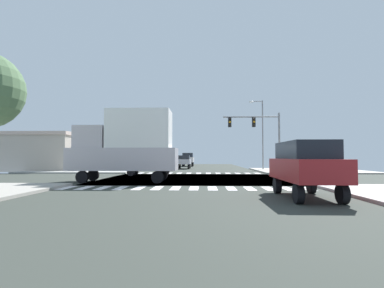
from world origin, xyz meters
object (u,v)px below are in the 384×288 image
at_px(traffic_signal_mast, 257,129).
at_px(sedan_nearside_1, 164,161).
at_px(suv_crossing_1, 305,164).
at_px(pickup_middle_1, 188,159).
at_px(box_truck_trailing_1, 127,144).
at_px(bank_building, 37,152).
at_px(sedan_queued_3, 184,161).
at_px(sedan_leading_4, 149,163).
at_px(street_lamp, 261,129).

height_order(traffic_signal_mast, sedan_nearside_1, traffic_signal_mast).
xyz_separation_m(suv_crossing_1, pickup_middle_1, (-7.00, 39.84, -0.10)).
xyz_separation_m(sedan_nearside_1, box_truck_trailing_1, (0.60, -22.70, 1.45)).
height_order(bank_building, sedan_nearside_1, bank_building).
relative_size(suv_crossing_1, pickup_middle_1, 0.90).
xyz_separation_m(sedan_nearside_1, pickup_middle_1, (3.00, 9.73, 0.17)).
distance_m(suv_crossing_1, sedan_queued_3, 30.24).
xyz_separation_m(suv_crossing_1, box_truck_trailing_1, (-9.40, 7.41, 1.17)).
bearing_deg(bank_building, box_truck_trailing_1, -46.04).
relative_size(sedan_nearside_1, suv_crossing_1, 0.93).
bearing_deg(suv_crossing_1, bank_building, 136.69).
height_order(traffic_signal_mast, sedan_leading_4, traffic_signal_mast).
height_order(bank_building, sedan_leading_4, bank_building).
relative_size(sedan_nearside_1, box_truck_trailing_1, 0.60).
xyz_separation_m(street_lamp, suv_crossing_1, (-2.97, -25.10, -3.81)).
distance_m(street_lamp, pickup_middle_1, 18.22).
xyz_separation_m(street_lamp, box_truck_trailing_1, (-12.37, -17.69, -2.64)).
bearing_deg(box_truck_trailing_1, traffic_signal_mast, -44.62).
distance_m(street_lamp, bank_building, 27.97).
distance_m(bank_building, box_truck_trailing_1, 22.17).
relative_size(traffic_signal_mast, sedan_leading_4, 1.45).
bearing_deg(sedan_queued_3, traffic_signal_mast, 126.42).
bearing_deg(sedan_queued_3, street_lamp, 156.61).
distance_m(sedan_nearside_1, suv_crossing_1, 31.73).
xyz_separation_m(bank_building, pickup_middle_1, (17.79, 16.48, -1.00)).
height_order(sedan_nearside_1, suv_crossing_1, suv_crossing_1).
relative_size(suv_crossing_1, box_truck_trailing_1, 0.64).
bearing_deg(pickup_middle_1, sedan_queued_3, 90.00).
height_order(sedan_nearside_1, sedan_queued_3, same).
height_order(bank_building, suv_crossing_1, bank_building).
distance_m(traffic_signal_mast, pickup_middle_1, 23.38).
distance_m(sedan_leading_4, box_truck_trailing_1, 7.15).
xyz_separation_m(traffic_signal_mast, box_truck_trailing_1, (-10.66, -10.81, -2.00)).
relative_size(traffic_signal_mast, sedan_queued_3, 1.45).
bearing_deg(street_lamp, suv_crossing_1, -96.75).
distance_m(suv_crossing_1, pickup_middle_1, 40.45).
bearing_deg(bank_building, sedan_nearside_1, 24.51).
xyz_separation_m(suv_crossing_1, sedan_queued_3, (-7.00, 29.41, -0.28)).
xyz_separation_m(sedan_queued_3, box_truck_trailing_1, (-2.40, -22.00, 1.45)).
distance_m(sedan_leading_4, pickup_middle_1, 25.53).
relative_size(sedan_nearside_1, pickup_middle_1, 0.84).
bearing_deg(pickup_middle_1, traffic_signal_mast, 110.91).
distance_m(traffic_signal_mast, sedan_nearside_1, 16.74).
distance_m(bank_building, sedan_queued_3, 18.83).
relative_size(bank_building, sedan_nearside_1, 2.83).
relative_size(street_lamp, bank_building, 0.72).
relative_size(box_truck_trailing_1, pickup_middle_1, 1.41).
relative_size(street_lamp, pickup_middle_1, 1.72).
bearing_deg(box_truck_trailing_1, sedan_queued_3, -6.24).
relative_size(sedan_leading_4, pickup_middle_1, 0.84).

